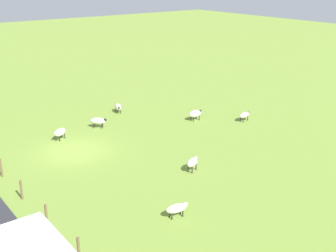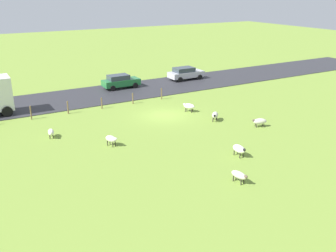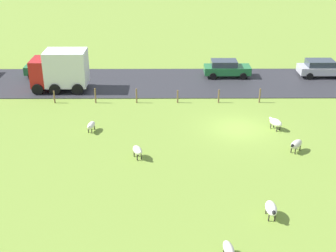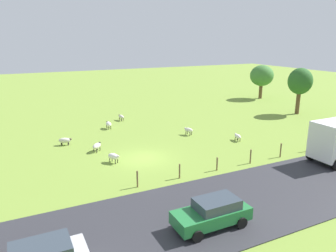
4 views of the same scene
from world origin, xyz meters
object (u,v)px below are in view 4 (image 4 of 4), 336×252
object	(u,v)px
sheep_0	(65,140)
tree_0	(262,76)
car_1	(213,213)
sheep_6	(108,124)
sheep_2	(189,130)
sheep_5	(121,117)
sheep_3	(97,146)
sheep_4	(114,156)
sheep_1	(238,136)
tree_2	(300,82)

from	to	relation	value
sheep_0	tree_0	bearing A→B (deg)	107.91
sheep_0	car_1	distance (m)	18.84
car_1	sheep_6	bearing A→B (deg)	178.87
sheep_2	sheep_5	bearing A→B (deg)	-153.80
sheep_3	sheep_4	distance (m)	3.41
sheep_2	tree_0	world-z (taller)	tree_0
sheep_2	sheep_4	bearing A→B (deg)	-66.47
sheep_1	sheep_6	distance (m)	14.66
sheep_1	sheep_3	size ratio (longest dim) A/B	1.00
tree_2	car_1	xyz separation A→B (m)	(17.96, -25.91, -3.55)
sheep_3	tree_2	world-z (taller)	tree_2
sheep_4	sheep_6	world-z (taller)	sheep_6
sheep_2	sheep_3	world-z (taller)	sheep_2
sheep_3	sheep_0	bearing A→B (deg)	-143.44
tree_2	sheep_6	bearing A→B (deg)	-99.07
sheep_5	sheep_3	bearing A→B (deg)	-29.21
tree_0	sheep_0	bearing A→B (deg)	-72.09
sheep_1	sheep_4	size ratio (longest dim) A/B	1.00
sheep_0	sheep_2	bearing A→B (deg)	79.35
sheep_5	tree_2	bearing A→B (deg)	72.87
sheep_0	tree_2	world-z (taller)	tree_2
sheep_1	car_1	world-z (taller)	car_1
sheep_3	sheep_5	xyz separation A→B (m)	(-10.06, 5.62, -0.04)
tree_0	sheep_1	bearing A→B (deg)	-46.63
sheep_1	tree_0	distance (m)	25.62
sheep_2	tree_2	xyz separation A→B (m)	(-2.16, 18.43, 3.89)
sheep_0	tree_0	world-z (taller)	tree_0
sheep_6	car_1	distance (m)	22.03
sheep_6	tree_2	size ratio (longest dim) A/B	0.20
sheep_4	sheep_6	bearing A→B (deg)	166.29
sheep_0	car_1	xyz separation A→B (m)	(18.15, 5.03, 0.40)
sheep_5	sheep_6	xyz separation A→B (m)	(3.02, -2.50, 0.05)
sheep_0	sheep_5	xyz separation A→B (m)	(-6.89, 7.97, 0.02)
sheep_1	car_1	distance (m)	16.18
sheep_1	car_1	size ratio (longest dim) A/B	0.28
sheep_0	tree_2	xyz separation A→B (m)	(0.19, 30.95, 3.95)
tree_2	sheep_1	bearing A→B (deg)	-67.77
sheep_2	sheep_3	bearing A→B (deg)	-85.43
sheep_4	tree_2	distance (m)	28.99
sheep_5	sheep_6	size ratio (longest dim) A/B	1.02
tree_0	sheep_2	bearing A→B (deg)	-58.42
sheep_4	sheep_5	world-z (taller)	sheep_4
sheep_2	tree_0	distance (m)	26.00
sheep_2	sheep_6	distance (m)	9.41
sheep_0	sheep_5	distance (m)	10.54
sheep_3	tree_0	xyz separation A→B (m)	(-14.31, 32.14, 3.36)
tree_2	sheep_3	bearing A→B (deg)	-84.06
sheep_0	tree_2	bearing A→B (deg)	89.64
sheep_5	car_1	bearing A→B (deg)	-6.69
sheep_0	sheep_6	world-z (taller)	sheep_6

